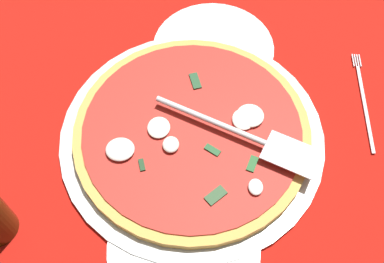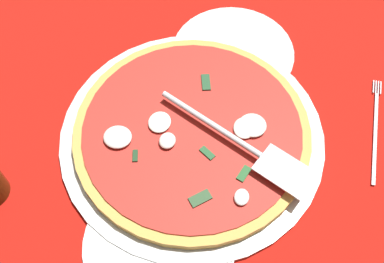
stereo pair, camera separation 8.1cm
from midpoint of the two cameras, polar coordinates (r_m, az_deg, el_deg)
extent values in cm
cube|color=#B0140D|center=(83.72, -4.23, -0.72)|extent=(113.78, 113.78, 0.80)
cylinder|color=silver|center=(82.31, -2.80, -0.82)|extent=(45.83, 45.83, 1.27)
cylinder|color=white|center=(94.23, 0.11, 9.87)|extent=(23.81, 23.81, 1.00)
cylinder|color=white|center=(74.53, -4.21, -14.11)|extent=(23.49, 23.49, 1.00)
cylinder|color=gold|center=(81.09, -2.85, -0.31)|extent=(40.80, 40.80, 1.58)
cylinder|color=red|center=(80.28, -2.87, 0.03)|extent=(37.61, 37.61, 0.30)
ellipsoid|color=white|center=(78.22, -5.53, -1.83)|extent=(3.14, 2.77, 1.13)
ellipsoid|color=white|center=(79.01, -11.59, -2.37)|extent=(4.46, 4.79, 1.16)
ellipsoid|color=silver|center=(80.69, 3.37, 1.24)|extent=(4.36, 3.78, 0.87)
ellipsoid|color=white|center=(80.25, -6.92, 0.25)|extent=(4.30, 3.88, 0.91)
ellipsoid|color=white|center=(74.78, 4.64, -6.97)|extent=(2.87, 2.34, 0.88)
ellipsoid|color=white|center=(81.08, 4.23, 1.71)|extent=(4.77, 4.80, 1.06)
cube|color=#1F5027|center=(77.83, -0.47, -2.50)|extent=(2.45, 2.90, 0.30)
cube|color=#1B3B1E|center=(77.50, -9.07, -4.26)|extent=(2.32, 1.36, 0.30)
cube|color=#224B2A|center=(85.67, -2.31, 5.92)|extent=(3.79, 2.42, 0.30)
cube|color=#1D5323|center=(76.85, 4.34, -4.17)|extent=(3.14, 2.24, 0.30)
cube|color=#294A28|center=(74.28, -0.23, -8.01)|extent=(3.61, 3.79, 0.30)
cube|color=silver|center=(77.07, 9.02, -3.01)|extent=(9.07, 10.61, 0.30)
cylinder|color=silver|center=(79.09, -0.73, 1.22)|extent=(9.53, 18.67, 1.00)
cube|color=white|center=(90.82, 19.52, 2.33)|extent=(18.95, 13.37, 0.60)
cube|color=silver|center=(89.61, 17.81, 2.56)|extent=(18.99, 0.95, 0.25)
cube|color=silver|center=(96.18, 17.38, 8.00)|extent=(3.00, 0.28, 0.25)
cube|color=silver|center=(96.06, 17.13, 8.02)|extent=(3.00, 0.28, 0.25)
cube|color=silver|center=(95.95, 16.87, 8.03)|extent=(3.00, 0.28, 0.25)
cube|color=silver|center=(95.83, 16.62, 8.05)|extent=(3.00, 0.28, 0.25)
camera|label=1|loc=(0.04, -92.87, -4.74)|focal=44.14mm
camera|label=2|loc=(0.04, 87.13, 4.74)|focal=44.14mm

